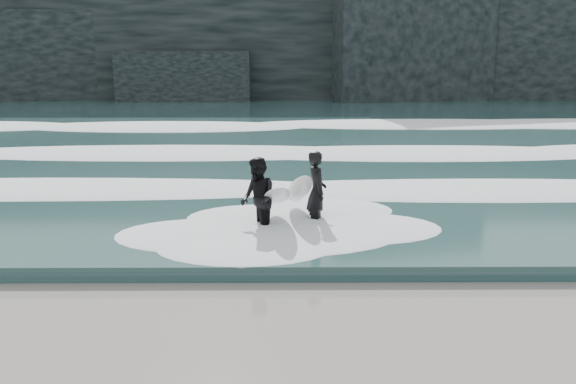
# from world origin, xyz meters

# --- Properties ---
(ground) EXTENTS (120.00, 120.00, 0.00)m
(ground) POSITION_xyz_m (0.00, 0.00, 0.00)
(ground) COLOR #7A6852
(ground) RESTS_ON ground
(sea) EXTENTS (90.00, 52.00, 0.30)m
(sea) POSITION_xyz_m (0.00, 29.00, 0.15)
(sea) COLOR #244443
(sea) RESTS_ON ground
(headland) EXTENTS (70.00, 9.00, 10.00)m
(headland) POSITION_xyz_m (0.00, 46.00, 5.00)
(headland) COLOR black
(headland) RESTS_ON ground
(foam_near) EXTENTS (60.00, 3.20, 0.20)m
(foam_near) POSITION_xyz_m (0.00, 9.00, 0.40)
(foam_near) COLOR white
(foam_near) RESTS_ON sea
(foam_mid) EXTENTS (60.00, 4.00, 0.24)m
(foam_mid) POSITION_xyz_m (0.00, 16.00, 0.42)
(foam_mid) COLOR white
(foam_mid) RESTS_ON sea
(foam_far) EXTENTS (60.00, 4.80, 0.30)m
(foam_far) POSITION_xyz_m (0.00, 25.00, 0.45)
(foam_far) COLOR white
(foam_far) RESTS_ON sea
(surfer_left) EXTENTS (1.04, 1.83, 1.87)m
(surfer_left) POSITION_xyz_m (0.16, 6.41, 0.94)
(surfer_left) COLOR black
(surfer_left) RESTS_ON ground
(surfer_right) EXTENTS (1.27, 2.10, 1.83)m
(surfer_right) POSITION_xyz_m (-1.05, 5.69, 0.92)
(surfer_right) COLOR black
(surfer_right) RESTS_ON ground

